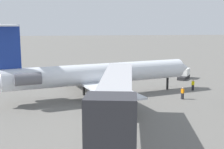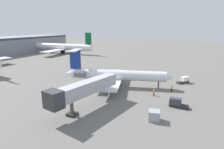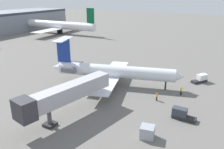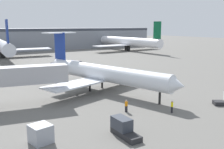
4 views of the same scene
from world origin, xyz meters
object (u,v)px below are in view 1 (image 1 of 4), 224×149
object	(u,v)px
jet_bridge	(116,96)
ground_crew_marshaller	(193,85)
baggage_tug_lead	(184,74)
ground_crew_loader	(183,93)
regional_jet	(95,74)

from	to	relation	value
jet_bridge	ground_crew_marshaller	world-z (taller)	jet_bridge
baggage_tug_lead	jet_bridge	bearing A→B (deg)	149.42
ground_crew_loader	baggage_tug_lead	world-z (taller)	baggage_tug_lead
jet_bridge	ground_crew_marshaller	size ratio (longest dim) A/B	10.84
regional_jet	ground_crew_loader	size ratio (longest dim) A/B	17.99
jet_bridge	ground_crew_loader	world-z (taller)	jet_bridge
ground_crew_marshaller	ground_crew_loader	distance (m)	6.17
baggage_tug_lead	ground_crew_marshaller	bearing A→B (deg)	166.56
jet_bridge	ground_crew_loader	xyz separation A→B (m)	(14.55, -11.43, -3.58)
jet_bridge	ground_crew_loader	distance (m)	18.84
regional_jet	jet_bridge	distance (m)	17.48
ground_crew_marshaller	regional_jet	bearing A→B (deg)	97.83
jet_bridge	baggage_tug_lead	distance (m)	34.27
ground_crew_marshaller	ground_crew_loader	bearing A→B (deg)	144.56
regional_jet	jet_bridge	xyz separation A→B (m)	(-17.44, -0.49, 1.05)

